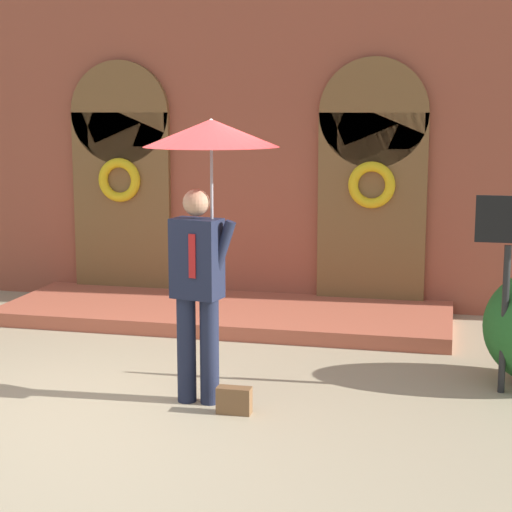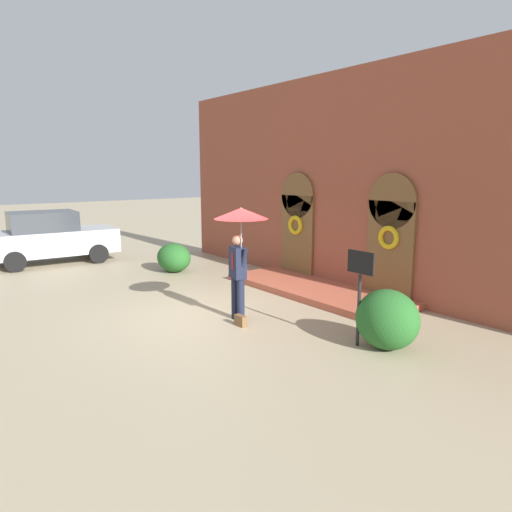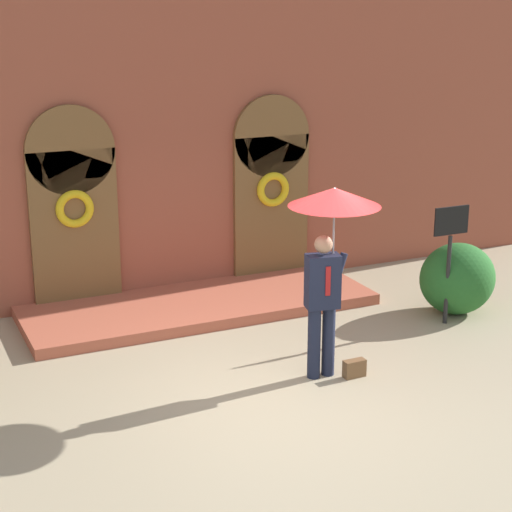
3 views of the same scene
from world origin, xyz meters
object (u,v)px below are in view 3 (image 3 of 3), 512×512
Objects in this scene: handbag at (354,368)px; sign_post at (450,245)px; person_with_umbrella at (331,225)px; shrub_right at (457,279)px.

handbag is 2.60m from sign_post.
person_with_umbrella reaches higher than shrub_right.
sign_post is (2.14, 1.04, 1.05)m from handbag.
handbag is at bearing -152.43° from shrub_right.
person_with_umbrella is 3.32m from shrub_right.
shrub_right is (2.54, 1.33, 0.42)m from handbag.
person_with_umbrella is 2.06× the size of shrub_right.
sign_post is 1.50× the size of shrub_right.
handbag is at bearing -154.08° from sign_post.
handbag is 0.16× the size of sign_post.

